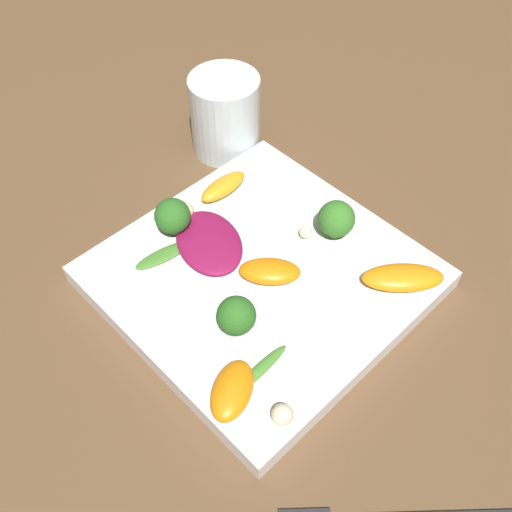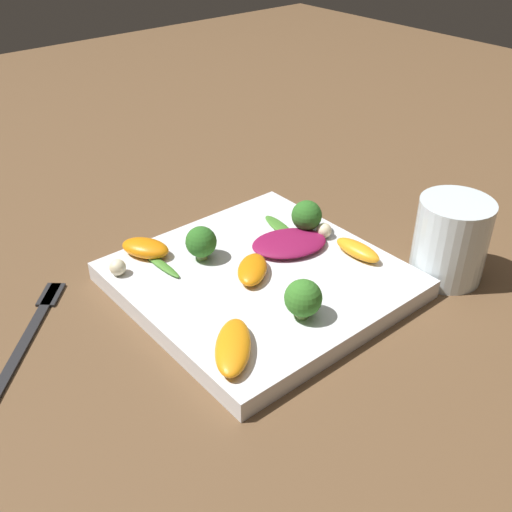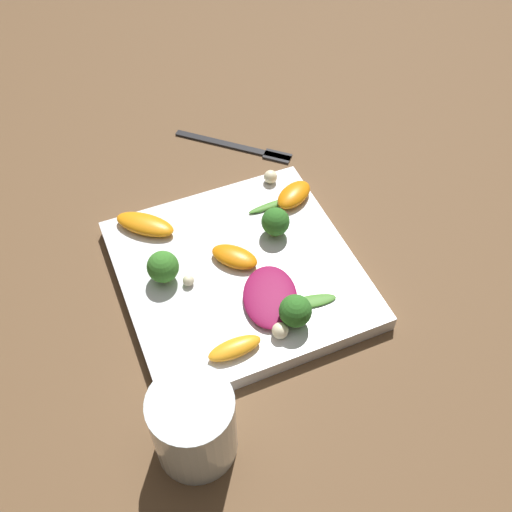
# 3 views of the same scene
# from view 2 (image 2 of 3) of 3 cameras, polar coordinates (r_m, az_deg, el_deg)

# --- Properties ---
(ground_plane) EXTENTS (2.40, 2.40, 0.00)m
(ground_plane) POSITION_cam_2_polar(r_m,az_deg,el_deg) (0.69, 0.40, -3.05)
(ground_plane) COLOR brown
(plate) EXTENTS (0.28, 0.28, 0.02)m
(plate) POSITION_cam_2_polar(r_m,az_deg,el_deg) (0.68, 0.40, -2.29)
(plate) COLOR white
(plate) RESTS_ON ground_plane
(drinking_glass) EXTENTS (0.08, 0.08, 0.10)m
(drinking_glass) POSITION_cam_2_polar(r_m,az_deg,el_deg) (0.72, 18.05, 1.49)
(drinking_glass) COLOR silver
(drinking_glass) RESTS_ON ground_plane
(fork) EXTENTS (0.14, 0.15, 0.01)m
(fork) POSITION_cam_2_polar(r_m,az_deg,el_deg) (0.67, -20.34, -5.98)
(fork) COLOR #262628
(fork) RESTS_ON ground_plane
(radicchio_leaf_0) EXTENTS (0.11, 0.09, 0.01)m
(radicchio_leaf_0) POSITION_cam_2_polar(r_m,az_deg,el_deg) (0.71, 3.18, 1.24)
(radicchio_leaf_0) COLOR maroon
(radicchio_leaf_0) RESTS_ON plate
(orange_segment_0) EXTENTS (0.08, 0.08, 0.02)m
(orange_segment_0) POSITION_cam_2_polar(r_m,az_deg,el_deg) (0.56, -2.20, -8.63)
(orange_segment_0) COLOR orange
(orange_segment_0) RESTS_ON plate
(orange_segment_1) EXTENTS (0.07, 0.06, 0.02)m
(orange_segment_1) POSITION_cam_2_polar(r_m,az_deg,el_deg) (0.66, -0.44, -1.22)
(orange_segment_1) COLOR orange
(orange_segment_1) RESTS_ON plate
(orange_segment_2) EXTENTS (0.06, 0.07, 0.02)m
(orange_segment_2) POSITION_cam_2_polar(r_m,az_deg,el_deg) (0.71, -10.49, 0.76)
(orange_segment_2) COLOR orange
(orange_segment_2) RESTS_ON plate
(orange_segment_3) EXTENTS (0.02, 0.06, 0.02)m
(orange_segment_3) POSITION_cam_2_polar(r_m,az_deg,el_deg) (0.71, 9.66, 0.58)
(orange_segment_3) COLOR orange
(orange_segment_3) RESTS_ON plate
(broccoli_floret_0) EXTENTS (0.04, 0.04, 0.04)m
(broccoli_floret_0) POSITION_cam_2_polar(r_m,az_deg,el_deg) (0.69, -5.25, 1.31)
(broccoli_floret_0) COLOR #84AD5B
(broccoli_floret_0) RESTS_ON plate
(broccoli_floret_1) EXTENTS (0.04, 0.04, 0.04)m
(broccoli_floret_1) POSITION_cam_2_polar(r_m,az_deg,el_deg) (0.74, 4.85, 3.83)
(broccoli_floret_1) COLOR #7A9E51
(broccoli_floret_1) RESTS_ON plate
(broccoli_floret_2) EXTENTS (0.04, 0.04, 0.04)m
(broccoli_floret_2) POSITION_cam_2_polar(r_m,az_deg,el_deg) (0.60, 4.51, -4.06)
(broccoli_floret_2) COLOR #84AD5B
(broccoli_floret_2) RESTS_ON plate
(arugula_sprig_0) EXTENTS (0.03, 0.06, 0.00)m
(arugula_sprig_0) POSITION_cam_2_polar(r_m,az_deg,el_deg) (0.75, 2.23, 2.83)
(arugula_sprig_0) COLOR #47842D
(arugula_sprig_0) RESTS_ON plate
(arugula_sprig_1) EXTENTS (0.01, 0.07, 0.01)m
(arugula_sprig_1) POSITION_cam_2_polar(r_m,az_deg,el_deg) (0.69, -9.06, -0.78)
(arugula_sprig_1) COLOR #47842D
(arugula_sprig_1) RESTS_ON plate
(macadamia_nut_0) EXTENTS (0.02, 0.02, 0.02)m
(macadamia_nut_0) POSITION_cam_2_polar(r_m,az_deg,el_deg) (0.74, 6.49, 2.43)
(macadamia_nut_0) COLOR beige
(macadamia_nut_0) RESTS_ON plate
(macadamia_nut_1) EXTENTS (0.02, 0.02, 0.02)m
(macadamia_nut_1) POSITION_cam_2_polar(r_m,az_deg,el_deg) (0.68, -13.04, -1.06)
(macadamia_nut_1) COLOR beige
(macadamia_nut_1) RESTS_ON plate
(macadamia_nut_2) EXTENTS (0.01, 0.01, 0.01)m
(macadamia_nut_2) POSITION_cam_2_polar(r_m,az_deg,el_deg) (0.63, 4.01, -3.62)
(macadamia_nut_2) COLOR beige
(macadamia_nut_2) RESTS_ON plate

